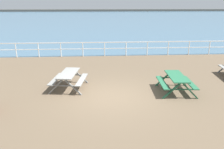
{
  "coord_description": "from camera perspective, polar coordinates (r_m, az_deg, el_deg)",
  "views": [
    {
      "loc": [
        -0.55,
        -9.01,
        3.93
      ],
      "look_at": [
        0.09,
        0.64,
        0.8
      ],
      "focal_mm": 35.93,
      "sensor_mm": 36.0,
      "label": 1
    }
  ],
  "objects": [
    {
      "name": "distant_shoreline",
      "position": [
        104.84,
        -3.63,
        15.76
      ],
      "size": [
        142.0,
        6.0,
        1.8
      ],
      "primitive_type": "cube",
      "color": "#4C4C47",
      "rests_on": "ground"
    },
    {
      "name": "ground_plane",
      "position": [
        9.89,
        -0.3,
        -6.13
      ],
      "size": [
        30.0,
        24.0,
        0.2
      ],
      "primitive_type": "cube",
      "color": "brown"
    },
    {
      "name": "sea_band",
      "position": [
        61.89,
        -3.38,
        14.27
      ],
      "size": [
        142.0,
        90.0,
        0.01
      ],
      "primitive_type": "cube",
      "color": "#476B84",
      "rests_on": "ground"
    },
    {
      "name": "picnic_table_near_left",
      "position": [
        10.77,
        -10.98,
        -0.53
      ],
      "size": [
        1.76,
        1.99,
        0.8
      ],
      "rotation": [
        0.0,
        0.0,
        1.43
      ],
      "color": "gray",
      "rests_on": "ground"
    },
    {
      "name": "seaward_railing",
      "position": [
        17.07,
        -1.91,
        7.15
      ],
      "size": [
        23.07,
        0.07,
        1.08
      ],
      "color": "white",
      "rests_on": "ground"
    },
    {
      "name": "picnic_table_near_right",
      "position": [
        10.56,
        16.03,
        -1.28
      ],
      "size": [
        1.64,
        1.89,
        0.8
      ],
      "rotation": [
        0.0,
        0.0,
        1.51
      ],
      "color": "#286B47",
      "rests_on": "ground"
    }
  ]
}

